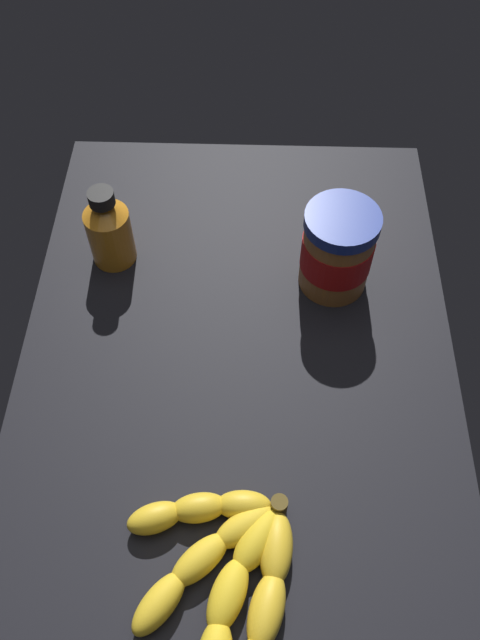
# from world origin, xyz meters

# --- Properties ---
(ground_plane) EXTENTS (0.87, 0.59, 0.04)m
(ground_plane) POSITION_xyz_m (0.00, 0.00, -0.02)
(ground_plane) COLOR black
(banana_bunch) EXTENTS (0.24, 0.20, 0.04)m
(banana_bunch) POSITION_xyz_m (0.28, -0.00, 0.02)
(banana_bunch) COLOR yellow
(banana_bunch) RESTS_ON ground_plane
(peanut_butter_jar) EXTENTS (0.10, 0.10, 0.14)m
(peanut_butter_jar) POSITION_xyz_m (-0.15, 0.13, 0.07)
(peanut_butter_jar) COLOR #9E602D
(peanut_butter_jar) RESTS_ON ground_plane
(honey_bottle) EXTENTS (0.07, 0.07, 0.13)m
(honey_bottle) POSITION_xyz_m (-0.18, -0.19, 0.06)
(honey_bottle) COLOR orange
(honey_bottle) RESTS_ON ground_plane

